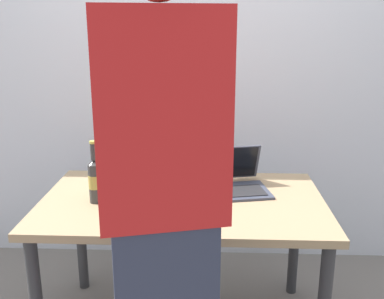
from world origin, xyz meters
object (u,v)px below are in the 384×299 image
object	(u,v)px
laptop	(233,181)
person_figure	(163,219)
beer_bottle_green	(114,173)
beer_bottle_amber	(118,179)
beer_bottle_dark	(95,179)

from	to	relation	value
laptop	person_figure	distance (m)	0.87
beer_bottle_green	laptop	bearing A→B (deg)	9.63
beer_bottle_green	beer_bottle_amber	world-z (taller)	beer_bottle_green
beer_bottle_dark	beer_bottle_amber	bearing A→B (deg)	16.39
beer_bottle_dark	beer_bottle_green	size ratio (longest dim) A/B	0.99
laptop	person_figure	world-z (taller)	person_figure
beer_bottle_dark	beer_bottle_amber	size ratio (longest dim) A/B	1.04
beer_bottle_green	person_figure	distance (m)	0.78
beer_bottle_dark	laptop	bearing A→B (deg)	17.12
beer_bottle_dark	beer_bottle_green	xyz separation A→B (m)	(0.07, 0.10, -0.00)
beer_bottle_green	person_figure	world-z (taller)	person_figure
beer_bottle_dark	beer_bottle_green	world-z (taller)	beer_bottle_green
laptop	beer_bottle_amber	world-z (taller)	beer_bottle_amber
laptop	beer_bottle_green	world-z (taller)	beer_bottle_green
beer_bottle_dark	beer_bottle_green	bearing A→B (deg)	56.70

